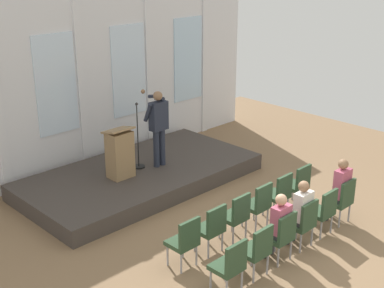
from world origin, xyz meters
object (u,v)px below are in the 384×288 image
(chair_r1_c4, at_px, (323,209))
(chair_r1_c5, at_px, (342,199))
(chair_r1_c1, at_px, (257,248))
(audience_r1_c2, at_px, (278,223))
(chair_r0_c0, at_px, (185,240))
(chair_r0_c2, at_px, (236,214))
(chair_r1_c2, at_px, (281,234))
(audience_r1_c3, at_px, (300,210))
(chair_r1_c0, at_px, (230,264))
(chair_r0_c4, at_px, (279,193))
(speaker, at_px, (158,123))
(chair_r1_c3, at_px, (303,221))
(mic_stand, at_px, (138,154))
(chair_r0_c5, at_px, (298,183))
(chair_r0_c1, at_px, (212,226))
(lectern, at_px, (120,153))
(chair_r0_c3, at_px, (259,203))
(audience_r1_c5, at_px, (339,187))

(chair_r1_c4, relative_size, chair_r1_c5, 1.00)
(chair_r1_c1, bearing_deg, audience_r1_c2, 7.31)
(chair_r0_c0, bearing_deg, chair_r1_c4, -21.31)
(chair_r0_c2, distance_m, chair_r1_c2, 1.02)
(audience_r1_c3, bearing_deg, chair_r1_c5, -3.58)
(chair_r1_c4, bearing_deg, chair_r1_c0, 180.00)
(chair_r0_c4, relative_size, chair_r1_c4, 1.00)
(speaker, bearing_deg, chair_r1_c3, -91.70)
(mic_stand, xyz_separation_m, chair_r0_c5, (1.60, -3.31, -0.18))
(chair_r0_c2, xyz_separation_m, chair_r0_c5, (1.97, 0.00, 0.00))
(chair_r0_c1, xyz_separation_m, chair_r0_c2, (0.66, 0.00, 0.00))
(lectern, height_order, chair_r0_c4, lectern)
(chair_r0_c1, xyz_separation_m, chair_r1_c3, (1.31, -1.02, 0.00))
(chair_r0_c3, bearing_deg, chair_r1_c0, -152.52)
(audience_r1_c2, distance_m, audience_r1_c5, 1.97)
(chair_r0_c3, xyz_separation_m, chair_r0_c5, (1.31, 0.00, 0.00))
(audience_r1_c3, xyz_separation_m, chair_r1_c5, (1.31, -0.08, -0.19))
(audience_r1_c3, height_order, chair_r1_c4, audience_r1_c3)
(lectern, xyz_separation_m, chair_r0_c5, (2.23, -3.16, -0.39))
(chair_r0_c1, bearing_deg, audience_r1_c5, -19.79)
(mic_stand, distance_m, chair_r1_c3, 4.34)
(lectern, xyz_separation_m, audience_r1_c2, (0.26, -4.10, -0.22))
(chair_r0_c1, bearing_deg, speaker, 64.93)
(chair_r0_c3, relative_size, chair_r0_c4, 1.00)
(chair_r1_c0, xyz_separation_m, audience_r1_c5, (3.28, 0.08, 0.21))
(lectern, xyz_separation_m, chair_r1_c3, (0.92, -4.18, -0.39))
(audience_r1_c5, bearing_deg, mic_stand, 110.67)
(speaker, height_order, chair_r1_c0, speaker)
(mic_stand, bearing_deg, audience_r1_c5, -69.33)
(chair_r1_c0, relative_size, chair_r1_c3, 1.00)
(chair_r0_c2, bearing_deg, chair_r1_c3, -57.35)
(lectern, relative_size, chair_r1_c3, 1.23)
(chair_r1_c3, bearing_deg, chair_r1_c2, 180.00)
(chair_r0_c1, relative_size, chair_r1_c2, 1.00)
(chair_r0_c3, distance_m, audience_r1_c5, 1.63)
(speaker, bearing_deg, chair_r1_c2, -100.77)
(speaker, distance_m, chair_r1_c1, 4.42)
(mic_stand, height_order, chair_r1_c3, mic_stand)
(lectern, height_order, chair_r1_c4, lectern)
(audience_r1_c5, bearing_deg, lectern, 118.55)
(mic_stand, bearing_deg, chair_r1_c4, -77.66)
(chair_r1_c0, bearing_deg, chair_r1_c1, 0.00)
(lectern, height_order, audience_r1_c5, lectern)
(chair_r0_c0, bearing_deg, chair_r0_c1, 0.00)
(mic_stand, height_order, audience_r1_c2, mic_stand)
(chair_r0_c0, bearing_deg, chair_r0_c3, 0.00)
(chair_r0_c4, xyz_separation_m, chair_r1_c3, (-0.66, -1.02, 0.00))
(mic_stand, xyz_separation_m, chair_r1_c0, (-1.68, -4.33, -0.18))
(chair_r0_c2, xyz_separation_m, chair_r1_c4, (1.31, -1.02, 0.00))
(chair_r0_c0, bearing_deg, chair_r0_c5, 0.00)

